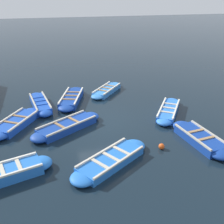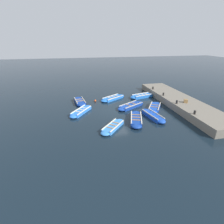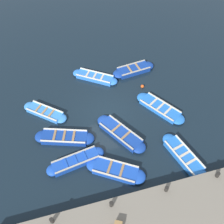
% 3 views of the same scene
% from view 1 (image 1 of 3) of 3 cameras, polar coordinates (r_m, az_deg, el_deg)
% --- Properties ---
extents(ground_plane, '(120.00, 120.00, 0.00)m').
position_cam_1_polar(ground_plane, '(13.43, -2.11, -2.09)').
color(ground_plane, black).
extents(boat_outer_left, '(3.65, 1.76, 0.46)m').
position_cam_1_polar(boat_outer_left, '(10.23, -22.66, -12.44)').
color(boat_outer_left, blue).
rests_on(boat_outer_left, ground).
extents(boat_mid_row, '(2.69, 3.40, 0.39)m').
position_cam_1_polar(boat_mid_row, '(14.56, 12.20, 0.28)').
color(boat_mid_row, blue).
rests_on(boat_mid_row, ground).
extents(boat_bow_out, '(2.68, 3.47, 0.41)m').
position_cam_1_polar(boat_bow_out, '(13.77, -20.10, -2.18)').
color(boat_bow_out, '#1947B7').
rests_on(boat_bow_out, ground).
extents(boat_near_quay, '(2.06, 3.84, 0.43)m').
position_cam_1_polar(boat_near_quay, '(16.00, -8.81, 2.93)').
color(boat_near_quay, navy).
rests_on(boat_near_quay, ground).
extents(boat_broadside, '(1.36, 3.52, 0.43)m').
position_cam_1_polar(boat_broadside, '(12.19, 18.59, -5.49)').
color(boat_broadside, navy).
rests_on(boat_broadside, ground).
extents(boat_alongside, '(2.77, 3.02, 0.35)m').
position_cam_1_polar(boat_alongside, '(17.28, -1.15, 4.76)').
color(boat_alongside, '#3884E0').
rests_on(boat_alongside, ground).
extents(boat_inner_gap, '(1.31, 3.60, 0.44)m').
position_cam_1_polar(boat_inner_gap, '(15.59, -15.35, 1.73)').
color(boat_inner_gap, '#1947B7').
rests_on(boat_inner_gap, ground).
extents(boat_far_corner, '(3.71, 2.84, 0.37)m').
position_cam_1_polar(boat_far_corner, '(10.24, -0.25, -10.48)').
color(boat_far_corner, blue).
rests_on(boat_far_corner, ground).
extents(boat_outer_right, '(3.76, 2.75, 0.41)m').
position_cam_1_polar(boat_outer_right, '(12.78, -9.75, -3.04)').
color(boat_outer_right, navy).
rests_on(boat_outer_right, ground).
extents(buoy_orange_near, '(0.25, 0.25, 0.25)m').
position_cam_1_polar(buoy_orange_near, '(11.32, 10.73, -7.37)').
color(buoy_orange_near, '#E05119').
rests_on(buoy_orange_near, ground).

